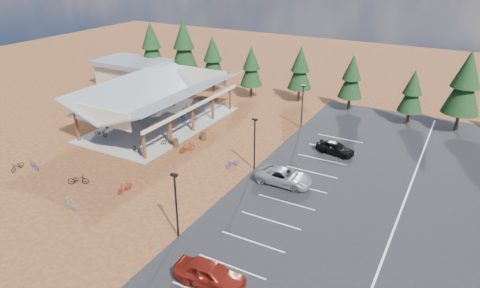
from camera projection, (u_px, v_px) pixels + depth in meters
ground at (198, 166)px, 41.10m from camera, size 140.00×140.00×0.00m
asphalt_lot at (405, 201)px, 35.34m from camera, size 27.00×44.00×0.04m
concrete_pad at (162, 124)px, 51.07m from camera, size 10.60×18.60×0.10m
bike_pavilion at (159, 93)px, 49.52m from camera, size 11.65×19.40×4.97m
outbuilding at (133, 72)px, 65.21m from camera, size 11.00×7.00×3.90m
lamp_post_0 at (176, 201)px, 29.69m from camera, size 0.50×0.25×5.14m
lamp_post_1 at (255, 140)px, 39.27m from camera, size 0.50×0.25×5.14m
lamp_post_2 at (302, 103)px, 48.85m from camera, size 0.50×0.25×5.14m
trash_bin_0 at (176, 143)px, 44.95m from camera, size 0.60×0.60×0.90m
trash_bin_1 at (203, 136)px, 46.64m from camera, size 0.60×0.60×0.90m
pine_0 at (151, 45)px, 66.15m from camera, size 3.95×3.95×9.21m
pine_1 at (184, 45)px, 64.47m from camera, size 4.20×4.20×9.78m
pine_2 at (213, 58)px, 61.04m from camera, size 3.50×3.50×8.16m
pine_3 at (251, 66)px, 58.75m from camera, size 3.11×3.11×7.25m
pine_4 at (300, 68)px, 57.05m from camera, size 3.25×3.25×7.58m
pine_5 at (352, 77)px, 53.85m from camera, size 3.12×3.12×7.27m
pine_6 at (412, 91)px, 49.49m from camera, size 2.86×2.86×6.67m
pine_7 at (466, 83)px, 46.68m from camera, size 4.03×4.03×9.38m
bike_0 at (101, 133)px, 47.16m from camera, size 1.72×0.83×0.87m
bike_1 at (149, 122)px, 50.03m from camera, size 1.80×0.88×1.04m
bike_2 at (151, 115)px, 52.20m from camera, size 1.83×1.03×0.91m
bike_3 at (170, 101)px, 56.91m from camera, size 1.76×0.58×1.04m
bike_4 at (137, 149)px, 43.28m from camera, size 1.90×1.20×0.94m
bike_5 at (168, 134)px, 46.76m from camera, size 1.71×0.89×0.99m
bike_6 at (179, 116)px, 52.18m from camera, size 1.78×0.74×0.91m
bike_7 at (189, 109)px, 54.00m from camera, size 1.88×1.01×1.09m
bike_8 at (17, 166)px, 40.16m from camera, size 0.90×1.66×0.83m
bike_10 at (34, 165)px, 40.33m from camera, size 1.84×0.95×0.92m
bike_11 at (125, 187)px, 36.46m from camera, size 0.56×1.66×0.98m
bike_12 at (78, 179)px, 37.69m from camera, size 1.87×1.53×0.96m
bike_13 at (71, 204)px, 33.87m from camera, size 1.90×0.94×1.10m
bike_14 at (232, 163)px, 40.68m from camera, size 1.02×1.70×0.84m
bike_15 at (187, 147)px, 43.70m from camera, size 1.19×1.92×1.12m
bike_16 at (168, 142)px, 45.16m from camera, size 1.78×1.20×0.89m
car_0 at (210, 274)px, 26.15m from camera, size 4.69×2.17×1.56m
car_2 at (284, 177)px, 37.62m from camera, size 5.08×2.43×1.40m
car_4 at (335, 148)px, 43.22m from camera, size 4.11×2.19×1.33m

